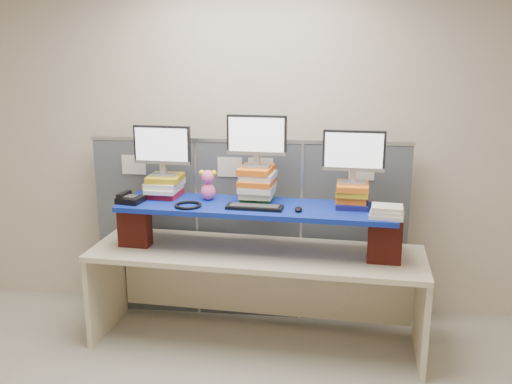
# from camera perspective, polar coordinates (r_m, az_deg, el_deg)

# --- Properties ---
(room) EXTENTS (5.00, 4.00, 2.80)m
(room) POSITION_cam_1_polar(r_m,az_deg,el_deg) (2.88, -5.20, -2.84)
(room) COLOR beige
(room) RESTS_ON ground
(cubicle_partition) EXTENTS (2.60, 0.06, 1.53)m
(cubicle_partition) POSITION_cam_1_polar(r_m,az_deg,el_deg) (4.75, -0.71, -3.73)
(cubicle_partition) COLOR #454A51
(cubicle_partition) RESTS_ON ground
(desk) EXTENTS (2.54, 0.90, 0.76)m
(desk) POSITION_cam_1_polar(r_m,az_deg,el_deg) (4.34, 0.00, -7.80)
(desk) COLOR beige
(desk) RESTS_ON ground
(brick_pier_left) EXTENTS (0.24, 0.14, 0.32)m
(brick_pier_left) POSITION_cam_1_polar(r_m,az_deg,el_deg) (4.45, -12.03, -3.30)
(brick_pier_left) COLOR maroon
(brick_pier_left) RESTS_ON desk
(brick_pier_right) EXTENTS (0.24, 0.14, 0.32)m
(brick_pier_right) POSITION_cam_1_polar(r_m,az_deg,el_deg) (4.13, 12.74, -4.76)
(brick_pier_right) COLOR maroon
(brick_pier_right) RESTS_ON desk
(blue_board) EXTENTS (2.06, 0.65, 0.04)m
(blue_board) POSITION_cam_1_polar(r_m,az_deg,el_deg) (4.18, 0.00, -1.57)
(blue_board) COLOR navy
(blue_board) RESTS_ON brick_pier_left
(book_stack_left) EXTENTS (0.27, 0.32, 0.16)m
(book_stack_left) POSITION_cam_1_polar(r_m,az_deg,el_deg) (4.46, -9.12, 0.64)
(book_stack_left) COLOR maroon
(book_stack_left) RESTS_ON blue_board
(book_stack_center) EXTENTS (0.29, 0.34, 0.26)m
(book_stack_center) POSITION_cam_1_polar(r_m,az_deg,el_deg) (4.26, 0.13, 0.83)
(book_stack_center) COLOR #1C6B35
(book_stack_center) RESTS_ON blue_board
(book_stack_right) EXTENTS (0.25, 0.31, 0.17)m
(book_stack_right) POSITION_cam_1_polar(r_m,az_deg,el_deg) (4.20, 9.60, -0.26)
(book_stack_right) COLOR #121250
(book_stack_right) RESTS_ON blue_board
(monitor_left) EXTENTS (0.44, 0.14, 0.39)m
(monitor_left) POSITION_cam_1_polar(r_m,az_deg,el_deg) (4.40, -9.37, 4.42)
(monitor_left) COLOR #97979B
(monitor_left) RESTS_ON book_stack_left
(monitor_center) EXTENTS (0.44, 0.14, 0.39)m
(monitor_center) POSITION_cam_1_polar(r_m,az_deg,el_deg) (4.19, 0.07, 5.45)
(monitor_center) COLOR #97979B
(monitor_center) RESTS_ON book_stack_center
(monitor_right) EXTENTS (0.44, 0.14, 0.39)m
(monitor_right) POSITION_cam_1_polar(r_m,az_deg,el_deg) (4.14, 9.75, 3.82)
(monitor_right) COLOR #97979B
(monitor_right) RESTS_ON book_stack_right
(keyboard) EXTENTS (0.41, 0.16, 0.03)m
(keyboard) POSITION_cam_1_polar(r_m,az_deg,el_deg) (4.09, -0.15, -1.51)
(keyboard) COLOR black
(keyboard) RESTS_ON blue_board
(mouse) EXTENTS (0.06, 0.10, 0.03)m
(mouse) POSITION_cam_1_polar(r_m,az_deg,el_deg) (4.04, 4.26, -1.72)
(mouse) COLOR black
(mouse) RESTS_ON blue_board
(desk_phone) EXTENTS (0.21, 0.19, 0.08)m
(desk_phone) POSITION_cam_1_polar(r_m,az_deg,el_deg) (4.35, -12.52, -0.67)
(desk_phone) COLOR black
(desk_phone) RESTS_ON blue_board
(headset) EXTENTS (0.22, 0.22, 0.02)m
(headset) POSITION_cam_1_polar(r_m,az_deg,el_deg) (4.17, -6.81, -1.32)
(headset) COLOR black
(headset) RESTS_ON blue_board
(plush_toy) EXTENTS (0.14, 0.10, 0.23)m
(plush_toy) POSITION_cam_1_polar(r_m,az_deg,el_deg) (4.31, -4.81, 0.74)
(plush_toy) COLOR pink
(plush_toy) RESTS_ON blue_board
(binder_stack) EXTENTS (0.25, 0.21, 0.08)m
(binder_stack) POSITION_cam_1_polar(r_m,az_deg,el_deg) (3.98, 12.97, -1.94)
(binder_stack) COLOR beige
(binder_stack) RESTS_ON blue_board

